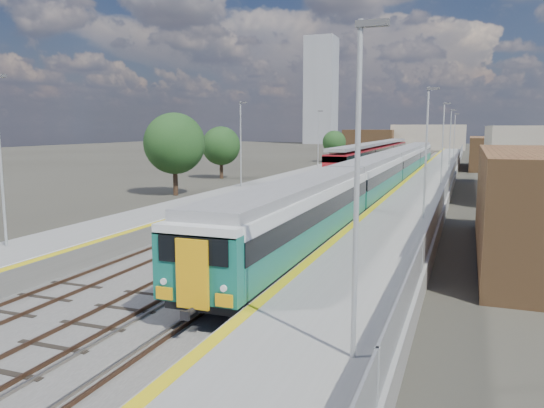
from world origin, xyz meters
The scene contains 11 objects.
ground centered at (0.00, 50.00, 0.00)m, with size 320.00×320.00×0.00m, color #47443A.
ballast_bed centered at (-2.25, 52.50, 0.03)m, with size 10.50×155.00×0.06m, color #565451.
tracks centered at (-1.65, 54.18, 0.11)m, with size 8.96×160.00×0.17m.
platform_right centered at (5.28, 52.49, 0.54)m, with size 4.70×155.00×8.52m.
platform_left centered at (-9.05, 52.49, 0.52)m, with size 4.30×155.00×8.52m.
buildings centered at (-18.12, 138.60, 10.70)m, with size 72.00×185.50×40.00m.
green_train centered at (1.50, 43.51, 2.21)m, with size 2.85×79.45×3.14m.
red_train centered at (-5.50, 79.52, 2.19)m, with size 2.93×59.37×3.70m.
tree_a centered at (-16.48, 33.21, 4.79)m, with size 5.62×5.62×7.61m.
tree_b centered at (-19.55, 49.36, 4.02)m, with size 4.71×4.71×6.39m.
tree_c centered at (-13.96, 84.62, 3.59)m, with size 4.21×4.21×5.71m.
Camera 1 is at (8.87, -9.50, 6.27)m, focal length 35.00 mm.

